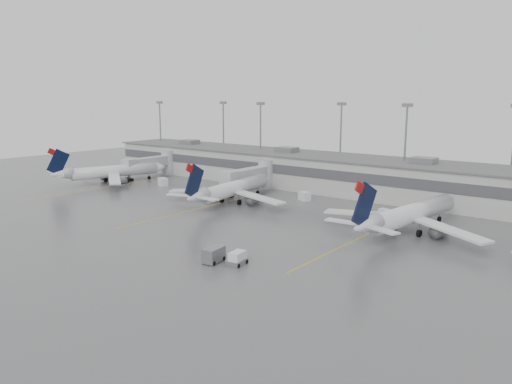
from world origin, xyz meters
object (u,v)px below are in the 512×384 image
Objects in this scene: jet_mid_left at (232,189)px; baggage_tug at (237,260)px; jet_far_left at (110,171)px; jet_mid_right at (409,214)px.

baggage_tug is at bearing -55.78° from jet_mid_left.
jet_mid_right is at bearing 17.57° from jet_far_left.
jet_far_left is at bearing 173.29° from jet_mid_left.
jet_far_left is 0.96× the size of jet_mid_left.
jet_mid_left reaches higher than jet_far_left.
jet_mid_left is 38.01m from jet_mid_right.
jet_far_left is 0.93× the size of jet_mid_right.
baggage_tug is at bearing -105.02° from jet_mid_right.
jet_mid_right is (78.84, 0.87, 0.15)m from jet_far_left.
jet_mid_left is at bearing 18.00° from jet_far_left.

